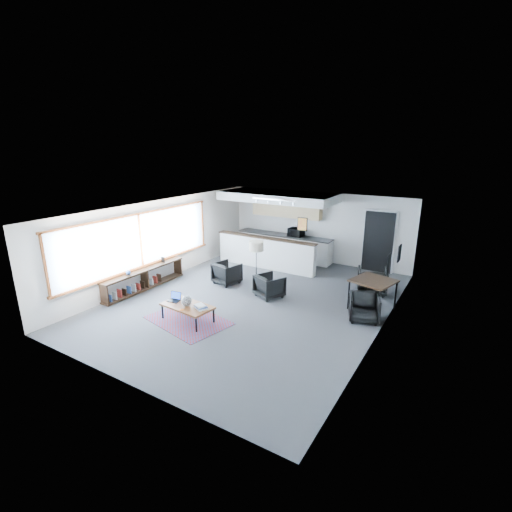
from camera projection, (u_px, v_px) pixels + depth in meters
The scene contains 21 objects.
room at pixel (254, 257), 10.18m from camera, with size 7.02×9.02×2.62m.
window at pixel (140, 242), 11.12m from camera, with size 0.10×5.95×1.66m.
console at pixel (144, 279), 11.25m from camera, with size 0.35×3.00×0.80m.
kitchenette at pixel (279, 225), 13.79m from camera, with size 4.20×1.96×2.60m.
doorway at pixel (378, 241), 12.71m from camera, with size 1.10×0.12×2.15m.
track_light at pixel (274, 201), 11.92m from camera, with size 1.60×0.07×0.15m.
wall_art_lower at pixel (388, 264), 8.70m from camera, with size 0.03×0.38×0.48m.
wall_art_upper at pixel (399, 253), 9.78m from camera, with size 0.03×0.34×0.44m.
kilim_rug at pixel (188, 320), 9.33m from camera, with size 2.27×1.77×0.01m.
coffee_table at pixel (187, 306), 9.22m from camera, with size 1.36×0.82×0.43m.
laptop at pixel (175, 298), 9.48m from camera, with size 0.33×0.28×0.21m.
ceramic_pot at pixel (186, 301), 9.12m from camera, with size 0.26×0.26×0.26m.
book_stack at pixel (201, 307), 9.00m from camera, with size 0.38×0.35×0.10m.
coaster at pixel (182, 310), 8.94m from camera, with size 0.13×0.13×0.01m.
armchair_left at pixel (227, 272), 11.76m from camera, with size 0.73×0.68×0.75m, color black.
armchair_right at pixel (269, 285), 10.70m from camera, with size 0.71×0.66×0.73m, color black.
floor_lamp at pixel (256, 248), 10.93m from camera, with size 0.58×0.58×1.53m.
dining_table at pixel (373, 283), 9.77m from camera, with size 1.21×1.21×0.83m.
dining_chair_near at pixel (364, 308), 9.29m from camera, with size 0.61×0.57×0.63m, color black.
dining_chair_far at pixel (372, 282), 10.97m from camera, with size 0.69×0.65×0.71m, color black.
microwave at pixel (296, 231), 13.97m from camera, with size 0.56×0.31×0.38m, color black.
Camera 1 is at (5.12, -8.29, 4.24)m, focal length 26.00 mm.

